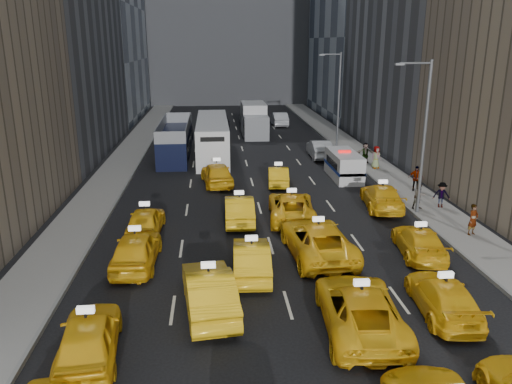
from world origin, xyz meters
TOP-DOWN VIEW (x-y plane):
  - ground at (0.00, 0.00)m, footprint 160.00×160.00m
  - sidewalk_west at (-10.50, 25.00)m, footprint 3.00×90.00m
  - sidewalk_east at (10.50, 25.00)m, footprint 3.00×90.00m
  - curb_west at (-9.05, 25.00)m, footprint 0.15×90.00m
  - curb_east at (9.05, 25.00)m, footprint 0.15×90.00m
  - streetlight_near at (9.18, 12.00)m, footprint 2.15×0.22m
  - streetlight_far at (9.18, 32.00)m, footprint 2.15×0.22m
  - taxi_4 at (-6.94, -0.90)m, footprint 2.33×4.80m
  - taxi_5 at (-3.07, 1.88)m, footprint 2.37×5.26m
  - taxi_6 at (2.30, 0.12)m, footprint 3.08×5.96m
  - taxi_7 at (5.76, 0.90)m, footprint 2.37×4.89m
  - taxi_8 at (-6.42, 6.16)m, footprint 2.04×4.80m
  - taxi_9 at (-1.22, 4.83)m, footprint 1.77×4.61m
  - taxi_10 at (2.10, 6.54)m, footprint 3.12×6.15m
  - taxi_11 at (7.02, 6.23)m, footprint 2.49×4.89m
  - taxi_12 at (-6.49, 10.19)m, footprint 1.87×4.38m
  - taxi_13 at (-1.39, 11.64)m, footprint 1.68×4.65m
  - taxi_14 at (1.66, 11.82)m, footprint 3.00×5.70m
  - taxi_15 at (7.55, 13.31)m, footprint 2.74×5.35m
  - taxi_16 at (-2.56, 19.48)m, footprint 2.55×5.08m
  - taxi_17 at (1.84, 19.14)m, footprint 1.80×4.16m
  - nypd_van at (7.02, 20.54)m, footprint 2.14×5.03m
  - double_decker at (-6.14, 29.00)m, footprint 2.81×11.01m
  - city_bus at (-2.84, 29.07)m, footprint 2.93×12.90m
  - box_truck at (1.76, 39.17)m, footprint 2.79×7.57m
  - misc_car_0 at (6.64, 27.56)m, footprint 1.81×4.86m
  - misc_car_1 at (-6.27, 38.82)m, footprint 2.88×5.72m
  - misc_car_2 at (1.75, 46.35)m, footprint 2.48×5.60m
  - misc_car_3 at (-1.84, 45.92)m, footprint 2.41×4.99m
  - misc_car_4 at (5.39, 45.52)m, footprint 1.76×4.99m
  - pedestrian_0 at (10.73, 8.20)m, footprint 0.72×0.61m
  - pedestrian_1 at (9.60, 12.55)m, footprint 0.81×0.49m
  - pedestrian_2 at (11.09, 12.74)m, footprint 1.10×0.68m
  - pedestrian_3 at (10.93, 16.36)m, footprint 1.11×0.80m
  - pedestrian_4 at (10.22, 22.74)m, footprint 0.99×0.76m
  - pedestrian_5 at (9.92, 24.66)m, footprint 1.61×0.64m

SIDE VIEW (x-z plane):
  - ground at x=0.00m, z-range 0.00..0.00m
  - sidewalk_west at x=-10.50m, z-range 0.00..0.15m
  - sidewalk_east at x=10.50m, z-range 0.00..0.15m
  - curb_west at x=-9.05m, z-range 0.00..0.18m
  - curb_east at x=9.05m, z-range 0.00..0.18m
  - taxi_17 at x=1.84m, z-range 0.00..1.33m
  - taxi_11 at x=7.02m, z-range 0.00..1.36m
  - taxi_7 at x=5.76m, z-range 0.00..1.37m
  - taxi_12 at x=-6.49m, z-range 0.00..1.47m
  - taxi_15 at x=7.55m, z-range 0.00..1.49m
  - taxi_9 at x=-1.22m, z-range 0.00..1.50m
  - taxi_13 at x=-1.39m, z-range 0.00..1.52m
  - taxi_14 at x=1.66m, z-range 0.00..1.53m
  - misc_car_1 at x=-6.27m, z-range 0.00..1.55m
  - taxi_4 at x=-6.94m, z-range 0.00..1.58m
  - misc_car_0 at x=6.64m, z-range 0.00..1.59m
  - misc_car_2 at x=1.75m, z-range 0.00..1.60m
  - taxi_6 at x=2.30m, z-range 0.00..1.60m
  - taxi_8 at x=-6.42m, z-range 0.00..1.62m
  - misc_car_3 at x=-1.84m, z-range 0.00..1.64m
  - misc_car_4 at x=5.39m, z-range 0.00..1.64m
  - taxi_16 at x=-2.56m, z-range 0.00..1.66m
  - taxi_10 at x=2.10m, z-range 0.00..1.66m
  - taxi_5 at x=-3.07m, z-range 0.00..1.68m
  - pedestrian_2 at x=11.09m, z-range 0.15..1.73m
  - pedestrian_1 at x=9.60m, z-range 0.15..1.75m
  - nypd_van at x=7.02m, z-range -0.10..2.02m
  - pedestrian_0 at x=10.73m, z-range 0.15..1.82m
  - pedestrian_5 at x=9.92m, z-range 0.15..1.84m
  - pedestrian_3 at x=10.93m, z-range 0.15..1.88m
  - pedestrian_4 at x=10.22m, z-range 0.15..1.95m
  - double_decker at x=-6.14m, z-range -0.02..3.17m
  - city_bus at x=-2.84m, z-range -0.01..3.31m
  - box_truck at x=1.76m, z-range -0.02..3.41m
  - streetlight_near at x=9.18m, z-range 0.42..9.42m
  - streetlight_far at x=9.18m, z-range 0.42..9.42m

